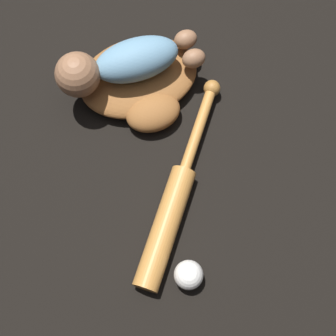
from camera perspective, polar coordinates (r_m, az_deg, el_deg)
The scene contains 5 objects.
ground_plane at distance 1.32m, azimuth -5.79°, elevation 9.34°, with size 6.00×6.00×0.00m, color black.
baseball_glove at distance 1.29m, azimuth -3.33°, elevation 10.36°, with size 0.39×0.35×0.07m.
baby_figure at distance 1.22m, azimuth -5.84°, elevation 12.51°, with size 0.39×0.21×0.11m.
baseball_bat at distance 1.15m, azimuth 0.64°, elevation -4.39°, with size 0.25×0.55×0.06m.
baseball at distance 1.12m, azimuth 2.52°, elevation -12.89°, with size 0.07×0.07×0.07m.
Camera 1 is at (-0.10, 0.65, 1.14)m, focal length 50.00 mm.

